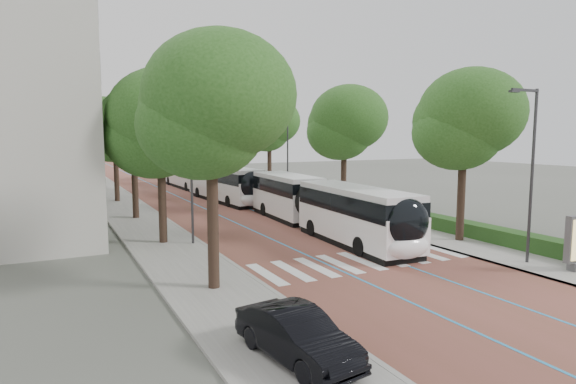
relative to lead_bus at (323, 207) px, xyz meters
name	(u,v)px	position (x,y,z in m)	size (l,w,h in m)	color
ground	(370,267)	(-2.17, -7.86, -1.63)	(160.00, 160.00, 0.00)	#51544C
road	(170,186)	(-2.17, 32.14, -1.62)	(11.00, 140.00, 0.02)	brown
sidewalk_left	(103,189)	(-9.67, 32.14, -1.57)	(4.00, 140.00, 0.12)	gray
sidewalk_right	(229,183)	(5.33, 32.14, -1.57)	(4.00, 140.00, 0.12)	gray
kerb_left	(121,188)	(-7.77, 32.14, -1.57)	(0.20, 140.00, 0.14)	gray
kerb_right	(215,183)	(3.43, 32.14, -1.57)	(0.20, 140.00, 0.14)	gray
zebra_crossing	(361,261)	(-1.97, -6.86, -1.60)	(10.55, 3.60, 0.01)	silver
lane_line_left	(156,186)	(-3.77, 32.14, -1.60)	(0.12, 126.00, 0.01)	#2788C4
lane_line_right	(183,185)	(-0.57, 32.14, -1.60)	(0.12, 126.00, 0.01)	#2788C4
hedge	(507,237)	(6.93, -7.86, -1.11)	(1.20, 14.00, 0.80)	#1F4718
streetlight_near	(530,162)	(4.45, -10.86, 3.19)	(1.82, 0.20, 8.00)	#313134
streetlight_far	(286,149)	(4.45, 14.14, 3.19)	(1.82, 0.20, 8.00)	#313134
lamp_post_left	(191,171)	(-8.27, 0.14, 2.49)	(0.14, 0.14, 8.00)	#313134
trees_left	(118,129)	(-9.67, 18.04, 4.98)	(6.29, 61.00, 9.75)	black
trees_right	(303,128)	(5.53, 12.79, 5.10)	(6.04, 47.63, 9.35)	black
lead_bus	(323,207)	(0.00, 0.00, 0.00)	(3.48, 18.50, 3.20)	black
bus_queued_0	(226,184)	(-0.71, 16.00, 0.00)	(3.32, 12.53, 3.20)	white
bus_queued_1	(188,174)	(-0.66, 29.17, 0.00)	(2.92, 12.47, 3.20)	white
parked_car	(297,335)	(-9.63, -14.73, -0.83)	(1.44, 4.12, 1.36)	black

